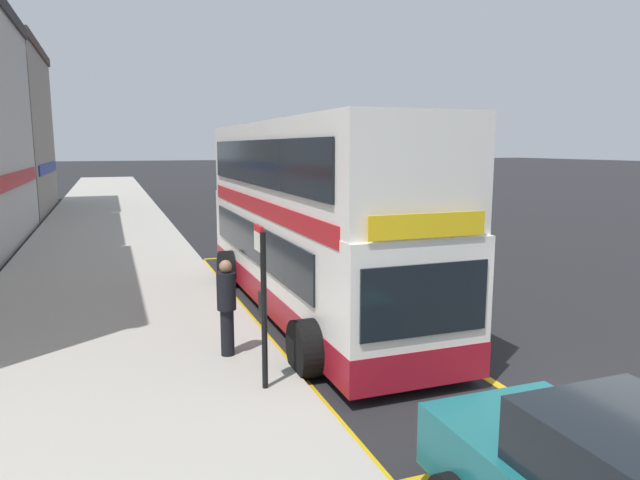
% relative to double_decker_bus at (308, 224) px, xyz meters
% --- Properties ---
extents(ground_plane, '(260.00, 260.00, 0.00)m').
position_rel_double_decker_bus_xyz_m(ground_plane, '(2.46, 25.01, -2.06)').
color(ground_plane, black).
extents(pavement_near, '(6.00, 76.00, 0.14)m').
position_rel_double_decker_bus_xyz_m(pavement_near, '(-4.54, 25.01, -1.99)').
color(pavement_near, '#A39E93').
rests_on(pavement_near, ground).
extents(double_decker_bus, '(3.16, 10.75, 4.40)m').
position_rel_double_decker_bus_xyz_m(double_decker_bus, '(0.00, 0.00, 0.00)').
color(double_decker_bus, white).
rests_on(double_decker_bus, ground).
extents(bus_bay_markings, '(3.09, 14.39, 0.01)m').
position_rel_double_decker_bus_xyz_m(bus_bay_markings, '(-0.00, -0.08, -2.06)').
color(bus_bay_markings, gold).
rests_on(bus_bay_markings, ground).
extents(bus_stop_sign, '(0.09, 0.51, 2.52)m').
position_rel_double_decker_bus_xyz_m(bus_stop_sign, '(-2.21, -4.26, -0.42)').
color(bus_stop_sign, black).
rests_on(bus_stop_sign, pavement_near).
extents(parked_car_maroon_across, '(2.09, 4.20, 1.62)m').
position_rel_double_decker_bus_xyz_m(parked_car_maroon_across, '(7.38, 39.39, -1.26)').
color(parked_car_maroon_across, maroon).
rests_on(parked_car_maroon_across, ground).
extents(parked_car_grey_far, '(2.09, 4.20, 1.62)m').
position_rel_double_decker_bus_xyz_m(parked_car_grey_far, '(7.18, 17.85, -1.26)').
color(parked_car_grey_far, slate).
rests_on(parked_car_grey_far, ground).
extents(pedestrian_waiting_near_sign, '(0.34, 0.34, 1.75)m').
position_rel_double_decker_bus_xyz_m(pedestrian_waiting_near_sign, '(-2.48, -2.73, -0.97)').
color(pedestrian_waiting_near_sign, black).
rests_on(pedestrian_waiting_near_sign, pavement_near).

